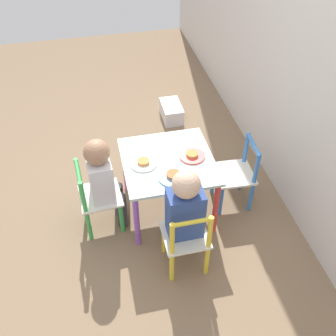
% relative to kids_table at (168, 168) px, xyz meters
% --- Properties ---
extents(ground_plane, '(6.00, 6.00, 0.00)m').
position_rel_kids_table_xyz_m(ground_plane, '(0.00, 0.00, -0.39)').
color(ground_plane, '#7F664C').
extents(house_wall, '(6.00, 0.06, 2.60)m').
position_rel_kids_table_xyz_m(house_wall, '(0.00, 0.86, 0.91)').
color(house_wall, silver).
rests_on(house_wall, ground_plane).
extents(kids_table, '(0.57, 0.57, 0.45)m').
position_rel_kids_table_xyz_m(kids_table, '(0.00, 0.00, 0.00)').
color(kids_table, silver).
rests_on(kids_table, ground_plane).
extents(chair_green, '(0.28, 0.28, 0.51)m').
position_rel_kids_table_xyz_m(chair_green, '(0.03, -0.47, -0.14)').
color(chair_green, silver).
rests_on(chair_green, ground_plane).
extents(chair_yellow, '(0.26, 0.26, 0.51)m').
position_rel_kids_table_xyz_m(chair_yellow, '(0.48, 0.00, -0.14)').
color(chair_yellow, silver).
rests_on(chair_yellow, ground_plane).
extents(chair_blue, '(0.27, 0.27, 0.51)m').
position_rel_kids_table_xyz_m(chair_blue, '(0.02, 0.48, -0.14)').
color(chair_blue, silver).
rests_on(chair_blue, ground_plane).
extents(child_front, '(0.21, 0.22, 0.70)m').
position_rel_kids_table_xyz_m(child_front, '(0.03, -0.41, 0.03)').
color(child_front, '#38383D').
rests_on(child_front, ground_plane).
extents(child_right, '(0.21, 0.20, 0.73)m').
position_rel_kids_table_xyz_m(child_right, '(0.41, 0.00, 0.05)').
color(child_right, '#38383D').
rests_on(child_right, ground_plane).
extents(plate_front, '(0.17, 0.17, 0.03)m').
position_rel_kids_table_xyz_m(plate_front, '(-0.00, -0.16, 0.08)').
color(plate_front, white).
rests_on(plate_front, kids_table).
extents(plate_right, '(0.20, 0.20, 0.03)m').
position_rel_kids_table_xyz_m(plate_right, '(0.16, 0.00, 0.08)').
color(plate_right, '#4C9EE0').
rests_on(plate_right, kids_table).
extents(plate_back, '(0.16, 0.16, 0.03)m').
position_rel_kids_table_xyz_m(plate_back, '(0.00, 0.16, 0.08)').
color(plate_back, '#E54C47').
rests_on(plate_back, kids_table).
extents(storage_bin, '(0.28, 0.17, 0.15)m').
position_rel_kids_table_xyz_m(storage_bin, '(-1.07, 0.27, -0.31)').
color(storage_bin, silver).
rests_on(storage_bin, ground_plane).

